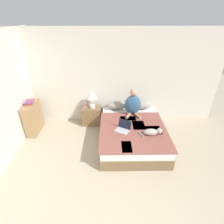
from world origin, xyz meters
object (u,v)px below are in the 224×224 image
(cat_tabby, at_px, (153,132))
(tissue_box, at_px, (85,104))
(table_lamp, at_px, (92,96))
(bed, at_px, (132,133))
(book_stack_top, at_px, (29,102))
(person_sitting, at_px, (133,104))
(pillow_near, at_px, (117,105))
(laptop_open, at_px, (123,128))
(bookshelf, at_px, (33,118))
(pillow_far, at_px, (141,105))
(nightstand, at_px, (91,116))

(cat_tabby, bearing_deg, tissue_box, 142.72)
(tissue_box, bearing_deg, table_lamp, -20.59)
(bed, bearing_deg, tissue_box, 144.01)
(book_stack_top, bearing_deg, tissue_box, 18.95)
(person_sitting, xyz_separation_m, cat_tabby, (0.34, -0.94, -0.21))
(pillow_near, height_order, laptop_open, laptop_open)
(bookshelf, bearing_deg, book_stack_top, -82.57)
(bed, height_order, table_lamp, table_lamp)
(bed, bearing_deg, pillow_far, 68.34)
(person_sitting, bearing_deg, pillow_far, 47.90)
(table_lamp, bearing_deg, nightstand, -175.46)
(tissue_box, bearing_deg, bed, -35.99)
(nightstand, bearing_deg, pillow_near, 2.29)
(cat_tabby, xyz_separation_m, table_lamp, (-1.42, 1.22, 0.33))
(laptop_open, relative_size, table_lamp, 0.76)
(bookshelf, xyz_separation_m, book_stack_top, (0.00, -0.01, 0.46))
(pillow_far, relative_size, tissue_box, 4.23)
(bed, bearing_deg, table_lamp, 141.31)
(bed, relative_size, pillow_far, 3.39)
(pillow_near, relative_size, pillow_far, 1.00)
(pillow_far, height_order, person_sitting, person_sitting)
(nightstand, bearing_deg, bookshelf, -166.47)
(bed, bearing_deg, bookshelf, 169.85)
(person_sitting, xyz_separation_m, bookshelf, (-2.61, -0.08, -0.34))
(table_lamp, bearing_deg, cat_tabby, -40.72)
(bed, distance_m, laptop_open, 0.43)
(table_lamp, bearing_deg, book_stack_top, -166.45)
(book_stack_top, bearing_deg, bookshelf, 97.43)
(tissue_box, relative_size, bookshelf, 0.17)
(pillow_far, bearing_deg, pillow_near, 180.00)
(pillow_far, relative_size, person_sitting, 0.84)
(bed, height_order, bookshelf, bookshelf)
(tissue_box, bearing_deg, person_sitting, -15.71)
(table_lamp, height_order, bookshelf, table_lamp)
(pillow_far, distance_m, table_lamp, 1.39)
(nightstand, bearing_deg, book_stack_top, -166.19)
(pillow_near, height_order, book_stack_top, book_stack_top)
(table_lamp, distance_m, tissue_box, 0.38)
(nightstand, distance_m, table_lamp, 0.62)
(bed, xyz_separation_m, book_stack_top, (-2.56, 0.45, 0.64))
(cat_tabby, distance_m, table_lamp, 1.90)
(nightstand, xyz_separation_m, bookshelf, (-1.49, -0.36, 0.15))
(pillow_far, distance_m, laptop_open, 1.20)
(cat_tabby, xyz_separation_m, book_stack_top, (-2.95, 0.85, 0.32))
(bed, relative_size, nightstand, 3.78)
(pillow_near, bearing_deg, table_lamp, -177.85)
(cat_tabby, height_order, bookshelf, bookshelf)
(cat_tabby, distance_m, tissue_box, 2.09)
(pillow_far, distance_m, tissue_box, 1.58)
(book_stack_top, bearing_deg, laptop_open, -15.91)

